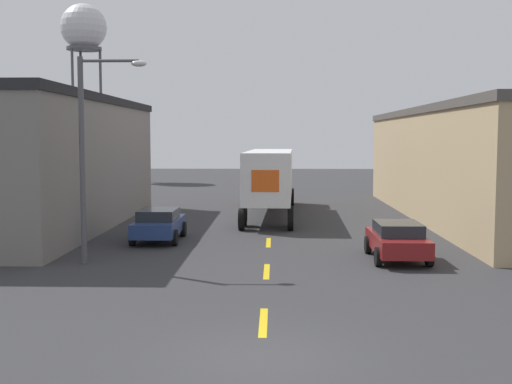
{
  "coord_description": "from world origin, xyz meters",
  "views": [
    {
      "loc": [
        0.28,
        -12.92,
        4.57
      ],
      "look_at": [
        -0.58,
        15.77,
        2.11
      ],
      "focal_mm": 45.0,
      "sensor_mm": 36.0,
      "label": 1
    }
  ],
  "objects_px": {
    "semi_truck": "(271,175)",
    "parked_car_right_mid": "(397,240)",
    "parked_car_left_far": "(159,224)",
    "water_tower": "(84,30)",
    "street_lamp": "(90,144)"
  },
  "relations": [
    {
      "from": "parked_car_right_mid",
      "to": "semi_truck",
      "type": "bearing_deg",
      "value": 109.21
    },
    {
      "from": "water_tower",
      "to": "street_lamp",
      "type": "distance_m",
      "value": 49.05
    },
    {
      "from": "parked_car_right_mid",
      "to": "parked_car_left_far",
      "type": "bearing_deg",
      "value": 157.05
    },
    {
      "from": "parked_car_left_far",
      "to": "street_lamp",
      "type": "height_order",
      "value": "street_lamp"
    },
    {
      "from": "water_tower",
      "to": "parked_car_right_mid",
      "type": "bearing_deg",
      "value": -60.89
    },
    {
      "from": "water_tower",
      "to": "street_lamp",
      "type": "xyz_separation_m",
      "value": [
        13.7,
        -45.67,
        -11.54
      ]
    },
    {
      "from": "semi_truck",
      "to": "parked_car_right_mid",
      "type": "height_order",
      "value": "semi_truck"
    },
    {
      "from": "parked_car_right_mid",
      "to": "water_tower",
      "type": "xyz_separation_m",
      "value": [
        -24.89,
        44.69,
        15.11
      ]
    },
    {
      "from": "semi_truck",
      "to": "water_tower",
      "type": "relative_size",
      "value": 0.78
    },
    {
      "from": "street_lamp",
      "to": "parked_car_right_mid",
      "type": "bearing_deg",
      "value": 5.01
    },
    {
      "from": "parked_car_left_far",
      "to": "parked_car_right_mid",
      "type": "bearing_deg",
      "value": -22.95
    },
    {
      "from": "semi_truck",
      "to": "parked_car_right_mid",
      "type": "relative_size",
      "value": 3.49
    },
    {
      "from": "parked_car_right_mid",
      "to": "parked_car_left_far",
      "type": "distance_m",
      "value": 10.52
    },
    {
      "from": "semi_truck",
      "to": "street_lamp",
      "type": "relative_size",
      "value": 1.95
    },
    {
      "from": "parked_car_left_far",
      "to": "semi_truck",
      "type": "bearing_deg",
      "value": 63.26
    }
  ]
}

